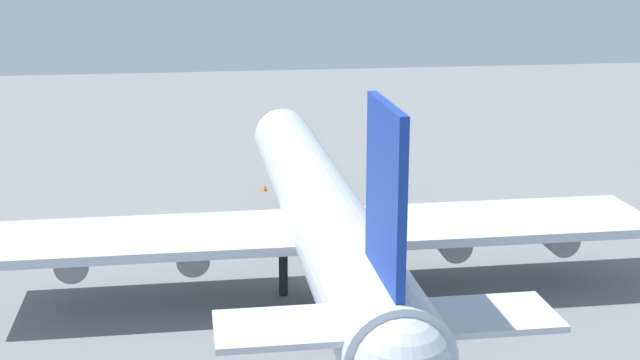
# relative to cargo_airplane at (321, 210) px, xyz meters

# --- Properties ---
(ground_plane) EXTENTS (244.25, 244.25, 0.00)m
(ground_plane) POSITION_rel_cargo_airplane_xyz_m (0.28, -0.00, -5.99)
(ground_plane) COLOR slate
(cargo_airplane) EXTENTS (61.06, 51.55, 18.68)m
(cargo_airplane) POSITION_rel_cargo_airplane_xyz_m (0.00, 0.00, 0.00)
(cargo_airplane) COLOR silver
(cargo_airplane) RESTS_ON ground_plane
(safety_cone_nose) EXTENTS (0.48, 0.48, 0.69)m
(safety_cone_nose) POSITION_rel_cargo_airplane_xyz_m (27.75, 2.02, -5.64)
(safety_cone_nose) COLOR orange
(safety_cone_nose) RESTS_ON ground_plane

